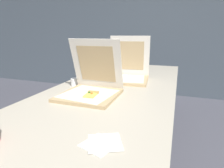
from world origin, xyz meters
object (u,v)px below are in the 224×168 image
object	(u,v)px
pizza_box_middle	(127,74)
cup_white_far	(106,71)
pizza_box_front	(91,88)
napkin_pile	(102,143)
cup_white_near_center	(74,82)
table	(117,90)

from	to	relation	value
pizza_box_middle	cup_white_far	size ratio (longest dim) A/B	6.79
pizza_box_front	napkin_pile	distance (m)	0.63
pizza_box_middle	cup_white_near_center	xyz separation A→B (m)	(-0.37, -0.35, -0.03)
cup_white_near_center	pizza_box_middle	bearing A→B (deg)	43.55
table	napkin_pile	world-z (taller)	napkin_pile
table	cup_white_near_center	world-z (taller)	cup_white_near_center
pizza_box_middle	napkin_pile	world-z (taller)	pizza_box_middle
pizza_box_middle	cup_white_near_center	bearing A→B (deg)	-142.24
napkin_pile	cup_white_near_center	bearing A→B (deg)	127.15
table	napkin_pile	bearing A→B (deg)	-75.79
table	pizza_box_middle	size ratio (longest dim) A/B	5.57
table	pizza_box_front	size ratio (longest dim) A/B	6.04
pizza_box_front	cup_white_far	distance (m)	0.75
pizza_box_middle	napkin_pile	distance (m)	1.10
pizza_box_front	pizza_box_middle	xyz separation A→B (m)	(0.12, 0.54, 0.00)
cup_white_near_center	napkin_pile	size ratio (longest dim) A/B	0.34
pizza_box_middle	cup_white_near_center	size ratio (longest dim) A/B	6.79
pizza_box_middle	cup_white_far	bearing A→B (deg)	142.26
pizza_box_front	napkin_pile	xyz separation A→B (m)	(0.31, -0.54, -0.05)
table	napkin_pile	xyz separation A→B (m)	(0.22, -0.86, 0.05)
table	cup_white_near_center	distance (m)	0.37
pizza_box_front	cup_white_far	xyz separation A→B (m)	(-0.17, 0.72, -0.02)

